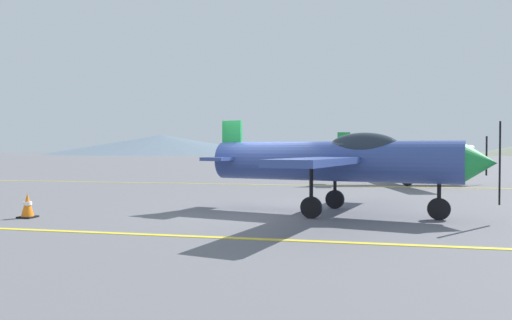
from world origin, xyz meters
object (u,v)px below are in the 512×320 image
(airplane_mid, at_px, (411,155))
(car_sedan, at_px, (338,161))
(airplane_near, at_px, (342,160))
(traffic_cone_front, at_px, (28,206))

(airplane_mid, relative_size, car_sedan, 1.75)
(airplane_mid, bearing_deg, car_sedan, 112.56)
(airplane_near, relative_size, car_sedan, 1.75)
(airplane_mid, distance_m, traffic_cone_front, 16.61)
(airplane_near, xyz_separation_m, car_sedan, (-0.88, 19.85, -0.52))
(airplane_mid, height_order, traffic_cone_front, airplane_mid)
(airplane_mid, distance_m, car_sedan, 9.63)
(car_sedan, height_order, traffic_cone_front, car_sedan)
(car_sedan, bearing_deg, airplane_mid, -67.44)
(traffic_cone_front, bearing_deg, airplane_near, 16.88)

